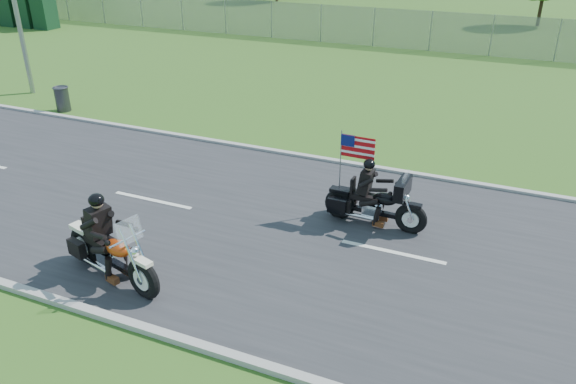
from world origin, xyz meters
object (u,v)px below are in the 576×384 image
at_px(motorcycle_follow, 375,204).
at_px(motorcycle_lead, 110,254).
at_px(trash_can, 62,99).
at_px(porta_toilet_b, 27,8).
at_px(porta_toilet_a, 44,10).
at_px(porta_toilet_c, 10,7).

bearing_deg(motorcycle_follow, motorcycle_lead, -133.67).
relative_size(motorcycle_follow, trash_can, 2.79).
bearing_deg(porta_toilet_b, porta_toilet_a, 0.00).
bearing_deg(porta_toilet_b, motorcycle_lead, -41.46).
bearing_deg(trash_can, motorcycle_lead, -42.45).
xyz_separation_m(porta_toilet_a, porta_toilet_b, (-1.40, 0.00, 0.00)).
bearing_deg(porta_toilet_c, trash_can, -38.22).
bearing_deg(motorcycle_follow, porta_toilet_b, 150.83).
height_order(porta_toilet_a, trash_can, porta_toilet_a).
relative_size(porta_toilet_b, porta_toilet_c, 1.00).
height_order(porta_toilet_b, porta_toilet_c, same).
xyz_separation_m(porta_toilet_a, motorcycle_lead, (21.24, -20.00, -0.59)).
bearing_deg(porta_toilet_b, motorcycle_follow, -30.93).
relative_size(porta_toilet_a, trash_can, 2.70).
distance_m(motorcycle_lead, motorcycle_follow, 5.71).
xyz_separation_m(motorcycle_lead, motorcycle_follow, (4.06, 4.00, -0.02)).
height_order(porta_toilet_c, trash_can, porta_toilet_c).
distance_m(porta_toilet_a, trash_can, 17.76).
distance_m(porta_toilet_b, motorcycle_lead, 30.22).
bearing_deg(porta_toilet_a, porta_toilet_c, 180.00).
distance_m(porta_toilet_b, trash_can, 18.79).
distance_m(porta_toilet_a, motorcycle_follow, 29.94).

